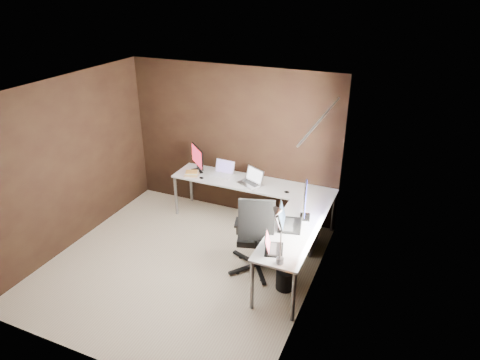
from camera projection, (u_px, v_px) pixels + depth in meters
name	position (u px, v px, depth m)	size (l,w,h in m)	color
room	(202.00, 187.00, 5.46)	(3.60, 3.60, 2.50)	beige
desk	(264.00, 202.00, 6.34)	(2.65, 2.25, 0.73)	silver
drawer_pedestal	(302.00, 229.00, 6.39)	(0.42, 0.50, 0.60)	silver
monitor_left	(197.00, 158.00, 7.11)	(0.39, 0.36, 0.44)	black
monitor_right	(305.00, 201.00, 5.73)	(0.18, 0.55, 0.46)	black
laptop_white	(223.00, 172.00, 7.09)	(0.36, 0.26, 0.23)	silver
laptop_silver	(252.00, 181.00, 6.77)	(0.45, 0.40, 0.25)	silver
laptop_black_big	(287.00, 221.00, 5.63)	(0.39, 0.48, 0.28)	black
laptop_black_small	(272.00, 247.00, 5.13)	(0.30, 0.36, 0.21)	black
book_stack	(192.00, 174.00, 7.06)	(0.26, 0.23, 0.07)	tan
mouse_left	(201.00, 178.00, 6.95)	(0.08, 0.05, 0.03)	black
mouse_corner	(287.00, 192.00, 6.49)	(0.08, 0.05, 0.03)	black
desk_lamp	(277.00, 228.00, 4.81)	(0.20, 0.24, 0.66)	slate
office_chair	(257.00, 248.00, 5.85)	(0.66, 0.69, 1.18)	black
wastebasket	(285.00, 279.00, 5.57)	(0.24, 0.24, 0.28)	black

